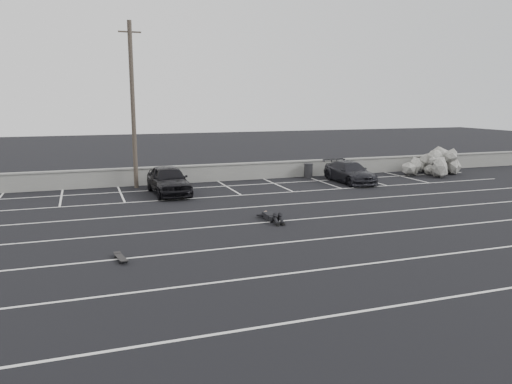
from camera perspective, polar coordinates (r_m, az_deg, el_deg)
name	(u,v)px	position (r m, az deg, el deg)	size (l,w,h in m)	color
ground	(291,242)	(17.83, 4.07, -5.72)	(120.00, 120.00, 0.00)	black
seawall	(201,173)	(30.80, -6.26, 2.17)	(50.00, 0.45, 1.06)	gray
stall_lines	(250,215)	(21.79, -0.72, -2.68)	(36.00, 20.05, 0.01)	silver
car_left	(169,180)	(27.01, -9.96, 1.37)	(1.81, 4.49, 1.53)	black
car_right	(350,172)	(30.93, 10.67, 2.25)	(1.78, 4.38, 1.27)	black
utility_pole	(133,105)	(29.05, -13.89, 9.59)	(1.23, 0.25, 9.22)	#4C4238
trash_bin	(308,171)	(32.41, 5.99, 2.46)	(0.71, 0.71, 0.94)	#262528
riprap_pile	(435,166)	(36.07, 19.82, 2.80)	(4.72, 4.09, 1.51)	#A2A097
person	(270,213)	(21.08, 1.60, -2.47)	(0.97, 2.46, 0.49)	black
skateboard	(121,258)	(16.36, -15.20, -7.26)	(0.37, 0.92, 0.11)	black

